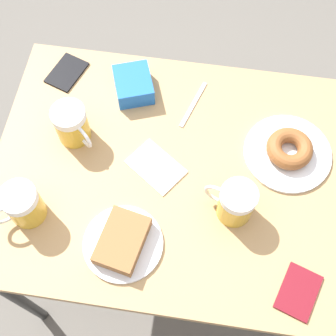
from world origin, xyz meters
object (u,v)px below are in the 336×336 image
(plate_with_donut, at_px, (289,151))
(fork, at_px, (193,104))
(beer_mug_right, at_px, (22,205))
(passport_far_edge, at_px, (67,72))
(napkin_folded, at_px, (156,167))
(passport_near_edge, at_px, (298,292))
(blue_pouch, at_px, (133,85))
(plate_with_cake, at_px, (123,242))
(beer_mug_center, at_px, (72,124))
(beer_mug_left, at_px, (235,203))

(plate_with_donut, xyz_separation_m, fork, (-0.13, -0.29, -0.02))
(beer_mug_right, bearing_deg, passport_far_edge, -178.72)
(plate_with_donut, bearing_deg, napkin_folded, -75.11)
(passport_near_edge, height_order, blue_pouch, blue_pouch)
(fork, height_order, passport_far_edge, passport_far_edge)
(beer_mug_right, height_order, passport_near_edge, beer_mug_right)
(plate_with_cake, height_order, beer_mug_center, beer_mug_center)
(beer_mug_left, height_order, beer_mug_right, same)
(passport_far_edge, bearing_deg, plate_with_donut, 75.04)
(beer_mug_left, distance_m, blue_pouch, 0.48)
(beer_mug_left, xyz_separation_m, beer_mug_right, (0.09, -0.54, 0.00))
(blue_pouch, bearing_deg, passport_near_edge, 43.71)
(fork, relative_size, blue_pouch, 1.10)
(plate_with_cake, height_order, blue_pouch, blue_pouch)
(plate_with_cake, height_order, passport_near_edge, plate_with_cake)
(beer_mug_right, relative_size, blue_pouch, 0.79)
(napkin_folded, bearing_deg, blue_pouch, -156.53)
(beer_mug_left, bearing_deg, fork, -155.53)
(beer_mug_center, height_order, fork, beer_mug_center)
(plate_with_donut, distance_m, blue_pouch, 0.50)
(passport_near_edge, bearing_deg, napkin_folded, -125.52)
(fork, xyz_separation_m, blue_pouch, (-0.02, -0.19, 0.03))
(beer_mug_center, relative_size, passport_far_edge, 0.83)
(beer_mug_left, relative_size, fork, 0.80)
(beer_mug_center, relative_size, napkin_folded, 0.67)
(passport_near_edge, bearing_deg, beer_mug_center, -118.67)
(beer_mug_left, bearing_deg, passport_near_edge, 43.49)
(beer_mug_right, distance_m, passport_far_edge, 0.47)
(napkin_folded, xyz_separation_m, passport_near_edge, (0.29, 0.41, 0.00))
(plate_with_donut, height_order, beer_mug_right, beer_mug_right)
(passport_far_edge, xyz_separation_m, blue_pouch, (0.03, 0.22, 0.03))
(beer_mug_left, relative_size, napkin_folded, 0.74)
(plate_with_donut, xyz_separation_m, beer_mug_left, (0.20, -0.14, 0.04))
(plate_with_cake, distance_m, passport_near_edge, 0.46)
(plate_with_cake, distance_m, napkin_folded, 0.24)
(beer_mug_left, relative_size, beer_mug_center, 1.11)
(plate_with_cake, xyz_separation_m, napkin_folded, (-0.23, 0.05, -0.02))
(beer_mug_left, xyz_separation_m, passport_near_edge, (0.19, 0.18, -0.06))
(plate_with_cake, distance_m, fork, 0.48)
(beer_mug_right, height_order, fork, beer_mug_right)
(plate_with_donut, relative_size, passport_far_edge, 1.69)
(beer_mug_left, height_order, passport_near_edge, beer_mug_left)
(passport_near_edge, distance_m, passport_far_edge, 0.93)
(napkin_folded, relative_size, passport_near_edge, 1.25)
(beer_mug_left, height_order, passport_far_edge, beer_mug_left)
(fork, distance_m, blue_pouch, 0.19)
(passport_near_edge, bearing_deg, blue_pouch, -136.29)
(passport_far_edge, bearing_deg, plate_with_cake, 28.36)
(napkin_folded, bearing_deg, fork, 160.63)
(plate_with_cake, relative_size, beer_mug_right, 1.71)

